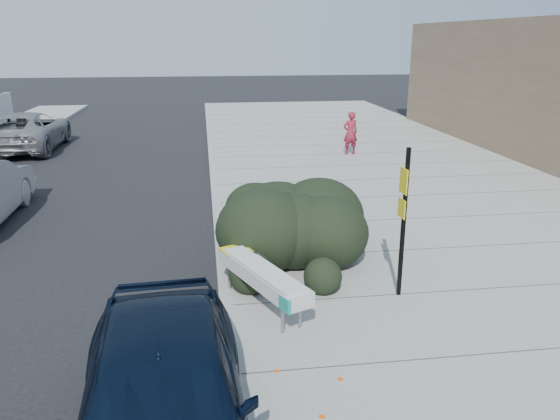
{
  "coord_description": "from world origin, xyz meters",
  "views": [
    {
      "loc": [
        -0.25,
        -8.33,
        4.47
      ],
      "look_at": [
        1.27,
        2.51,
        1.0
      ],
      "focal_mm": 35.0,
      "sensor_mm": 36.0,
      "label": 1
    }
  ],
  "objects_px": {
    "pedestrian": "(350,133)",
    "sign_post": "(403,214)",
    "bike_rack": "(247,217)",
    "sedan_navy": "(163,399)",
    "bench": "(262,276)",
    "suv_silver": "(27,131)"
  },
  "relations": [
    {
      "from": "bench",
      "to": "pedestrian",
      "type": "distance_m",
      "value": 12.93
    },
    {
      "from": "bench",
      "to": "pedestrian",
      "type": "relative_size",
      "value": 1.45
    },
    {
      "from": "suv_silver",
      "to": "bench",
      "type": "bearing_deg",
      "value": 117.3
    },
    {
      "from": "bench",
      "to": "suv_silver",
      "type": "xyz_separation_m",
      "value": [
        -8.1,
        15.48,
        0.07
      ]
    },
    {
      "from": "bike_rack",
      "to": "sign_post",
      "type": "bearing_deg",
      "value": -33.94
    },
    {
      "from": "bike_rack",
      "to": "sign_post",
      "type": "xyz_separation_m",
      "value": [
        2.41,
        -2.82,
        0.86
      ]
    },
    {
      "from": "bike_rack",
      "to": "pedestrian",
      "type": "bearing_deg",
      "value": 78.16
    },
    {
      "from": "pedestrian",
      "to": "sign_post",
      "type": "bearing_deg",
      "value": 69.13
    },
    {
      "from": "bike_rack",
      "to": "suv_silver",
      "type": "height_order",
      "value": "suv_silver"
    },
    {
      "from": "bike_rack",
      "to": "suv_silver",
      "type": "xyz_separation_m",
      "value": [
        -8.1,
        12.55,
        0.0
      ]
    },
    {
      "from": "pedestrian",
      "to": "bench",
      "type": "bearing_deg",
      "value": 58.69
    },
    {
      "from": "bench",
      "to": "pedestrian",
      "type": "bearing_deg",
      "value": 45.04
    },
    {
      "from": "sign_post",
      "to": "pedestrian",
      "type": "relative_size",
      "value": 1.6
    },
    {
      "from": "bench",
      "to": "sign_post",
      "type": "xyz_separation_m",
      "value": [
        2.41,
        0.12,
        0.92
      ]
    },
    {
      "from": "bench",
      "to": "bike_rack",
      "type": "height_order",
      "value": "bike_rack"
    },
    {
      "from": "sign_post",
      "to": "sedan_navy",
      "type": "height_order",
      "value": "sign_post"
    },
    {
      "from": "bike_rack",
      "to": "sedan_navy",
      "type": "distance_m",
      "value": 6.26
    },
    {
      "from": "sign_post",
      "to": "sedan_navy",
      "type": "xyz_separation_m",
      "value": [
        -3.81,
        -3.28,
        -0.83
      ]
    },
    {
      "from": "bike_rack",
      "to": "sign_post",
      "type": "height_order",
      "value": "sign_post"
    },
    {
      "from": "suv_silver",
      "to": "pedestrian",
      "type": "height_order",
      "value": "pedestrian"
    },
    {
      "from": "bench",
      "to": "suv_silver",
      "type": "relative_size",
      "value": 0.42
    },
    {
      "from": "bench",
      "to": "sign_post",
      "type": "height_order",
      "value": "sign_post"
    }
  ]
}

